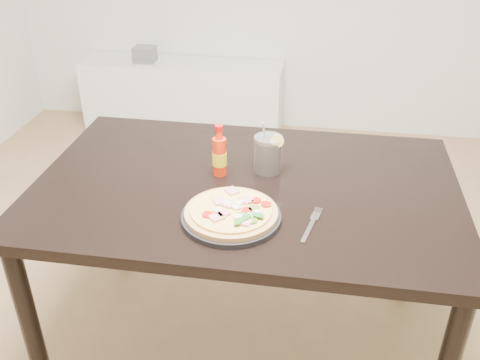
% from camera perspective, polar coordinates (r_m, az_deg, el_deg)
% --- Properties ---
extents(dining_table, '(1.40, 0.90, 0.75)m').
position_cam_1_polar(dining_table, '(1.82, 0.61, -2.58)').
color(dining_table, black).
rests_on(dining_table, ground).
extents(plate, '(0.30, 0.30, 0.02)m').
position_cam_1_polar(plate, '(1.59, -0.95, -3.96)').
color(plate, black).
rests_on(plate, dining_table).
extents(pizza, '(0.28, 0.28, 0.03)m').
position_cam_1_polar(pizza, '(1.58, -0.85, -3.39)').
color(pizza, tan).
rests_on(pizza, plate).
extents(hot_sauce_bottle, '(0.05, 0.05, 0.18)m').
position_cam_1_polar(hot_sauce_bottle, '(1.79, -2.20, 2.64)').
color(hot_sauce_bottle, red).
rests_on(hot_sauce_bottle, dining_table).
extents(cola_cup, '(0.10, 0.10, 0.19)m').
position_cam_1_polar(cola_cup, '(1.82, 3.01, 2.71)').
color(cola_cup, black).
rests_on(cola_cup, dining_table).
extents(fork, '(0.06, 0.19, 0.00)m').
position_cam_1_polar(fork, '(1.58, 7.67, -4.62)').
color(fork, silver).
rests_on(fork, dining_table).
extents(media_console, '(1.40, 0.34, 0.50)m').
position_cam_1_polar(media_console, '(3.88, -6.08, 8.82)').
color(media_console, white).
rests_on(media_console, ground).
extents(cd_stack, '(0.14, 0.12, 0.10)m').
position_cam_1_polar(cd_stack, '(3.84, -10.11, 13.06)').
color(cd_stack, slate).
rests_on(cd_stack, media_console).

